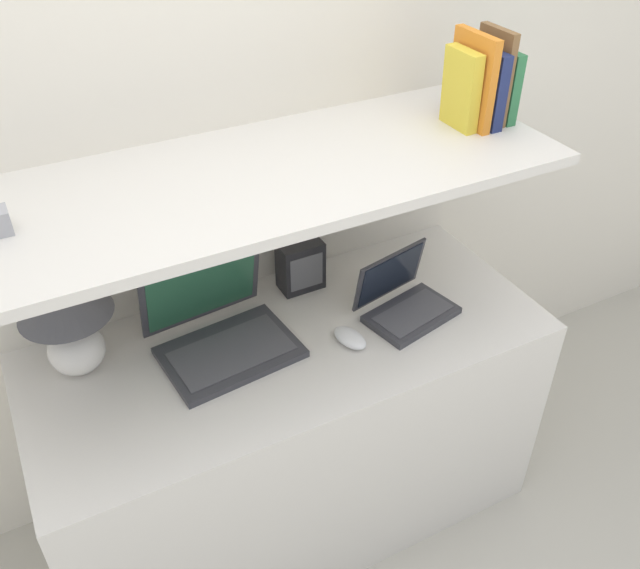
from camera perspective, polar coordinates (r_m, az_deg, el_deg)
name	(u,v)px	position (r m, az deg, el deg)	size (l,w,h in m)	color
wall_back	(227,137)	(1.92, -7.80, 12.21)	(6.00, 0.05, 2.40)	silver
desk	(294,432)	(2.14, -2.24, -12.30)	(1.44, 0.62, 0.75)	silver
back_riser	(248,314)	(2.20, -6.12, -2.49)	(1.44, 0.04, 1.21)	silver
shelf	(273,175)	(1.66, -4.02, 9.20)	(1.44, 0.56, 0.03)	silver
table_lamp	(66,313)	(1.78, -20.59, -2.26)	(0.23, 0.23, 0.30)	white
laptop_large	(221,330)	(1.84, -8.37, -3.81)	(0.38, 0.33, 0.26)	#333338
laptop_small	(404,301)	(1.96, 7.10, -1.38)	(0.29, 0.24, 0.18)	#333338
computer_mouse	(350,338)	(1.85, 2.54, -4.51)	(0.09, 0.12, 0.04)	white
router_box	(300,265)	(2.02, -1.65, 1.63)	(0.13, 0.08, 0.16)	black
book_green	(500,84)	(1.96, 14.94, 15.97)	(0.03, 0.14, 0.19)	#2D7042
book_brown	(493,76)	(1.93, 14.37, 16.67)	(0.02, 0.13, 0.25)	brown
book_navy	(483,86)	(1.92, 13.53, 15.94)	(0.03, 0.16, 0.20)	navy
book_orange	(473,80)	(1.89, 12.73, 16.43)	(0.02, 0.16, 0.24)	orange
book_yellow	(461,89)	(1.87, 11.81, 15.78)	(0.04, 0.12, 0.21)	gold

